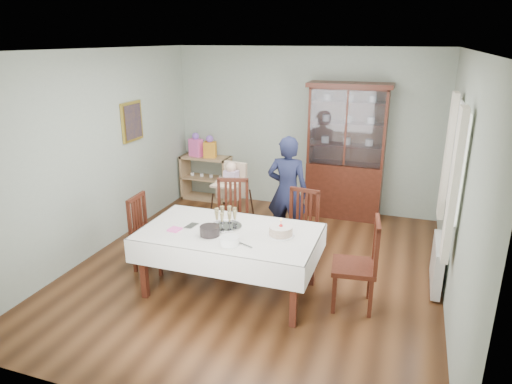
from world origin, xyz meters
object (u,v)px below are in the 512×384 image
at_px(chair_end_left, 152,247).
at_px(high_chair, 232,205).
at_px(china_cabinet, 346,150).
at_px(chair_far_right, 298,241).
at_px(woman, 287,191).
at_px(chair_far_left, 232,231).
at_px(champagne_tray, 226,222).
at_px(gift_bag_pink, 196,146).
at_px(gift_bag_orange, 210,148).
at_px(dining_table, 230,261).
at_px(birthday_cake, 281,231).
at_px(sideboard, 206,178).
at_px(chair_end_right, 355,281).

xyz_separation_m(chair_end_left, high_chair, (0.54, 1.39, 0.15)).
distance_m(china_cabinet, chair_far_right, 2.06).
bearing_deg(china_cabinet, woman, -113.71).
height_order(chair_far_left, champagne_tray, chair_far_left).
xyz_separation_m(gift_bag_pink, gift_bag_orange, (0.28, -0.00, -0.01)).
height_order(chair_end_left, champagne_tray, champagne_tray).
height_order(chair_end_left, gift_bag_orange, gift_bag_orange).
xyz_separation_m(dining_table, woman, (0.27, 1.49, 0.40)).
distance_m(birthday_cake, gift_bag_orange, 3.50).
height_order(chair_far_left, gift_bag_orange, gift_bag_orange).
bearing_deg(sideboard, gift_bag_pink, -173.38).
relative_size(china_cabinet, chair_far_left, 2.16).
xyz_separation_m(sideboard, woman, (1.90, -1.38, 0.39)).
distance_m(chair_far_left, woman, 0.95).
bearing_deg(dining_table, gift_bag_pink, 122.48).
xyz_separation_m(chair_end_right, high_chair, (-2.03, 1.45, 0.13)).
height_order(dining_table, chair_end_left, chair_end_left).
relative_size(birthday_cake, gift_bag_pink, 0.70).
relative_size(chair_far_left, birthday_cake, 3.36).
bearing_deg(chair_far_left, gift_bag_orange, 106.18).
xyz_separation_m(chair_far_left, birthday_cake, (0.95, -0.91, 0.52)).
bearing_deg(chair_end_left, china_cabinet, -40.71).
bearing_deg(china_cabinet, champagne_tray, -108.87).
bearing_deg(gift_bag_pink, champagne_tray, -57.85).
xyz_separation_m(dining_table, sideboard, (-1.64, 2.86, 0.02)).
bearing_deg(champagne_tray, birthday_cake, -2.19).
xyz_separation_m(woman, gift_bag_pink, (-2.08, 1.36, 0.20)).
bearing_deg(chair_far_right, woman, 128.65).
relative_size(woman, birthday_cake, 5.27).
bearing_deg(woman, chair_end_right, 127.65).
distance_m(woman, gift_bag_pink, 2.49).
distance_m(china_cabinet, champagne_tray, 2.92).
relative_size(high_chair, gift_bag_orange, 2.79).
bearing_deg(sideboard, chair_end_left, -79.89).
height_order(champagne_tray, gift_bag_pink, gift_bag_pink).
bearing_deg(high_chair, dining_table, -62.04).
xyz_separation_m(woman, high_chair, (-0.89, 0.11, -0.36)).
height_order(china_cabinet, gift_bag_pink, china_cabinet).
relative_size(woman, gift_bag_orange, 3.98).
relative_size(gift_bag_pink, gift_bag_orange, 1.07).
xyz_separation_m(sideboard, champagne_tray, (1.56, -2.77, 0.43)).
relative_size(dining_table, sideboard, 2.23).
relative_size(woman, gift_bag_pink, 3.70).
bearing_deg(china_cabinet, chair_end_left, -127.59).
bearing_deg(chair_end_left, woman, -51.38).
xyz_separation_m(china_cabinet, sideboard, (-2.50, 0.02, -0.72)).
distance_m(china_cabinet, chair_end_right, 2.87).
height_order(dining_table, china_cabinet, china_cabinet).
relative_size(dining_table, champagne_tray, 5.50).
distance_m(dining_table, gift_bag_orange, 3.29).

